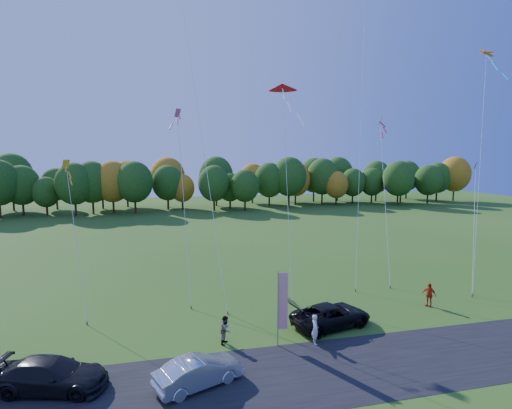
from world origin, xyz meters
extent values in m
plane|color=#285215|center=(0.00, 0.00, 0.00)|extent=(160.00, 160.00, 0.00)
cube|color=black|center=(0.00, -4.00, 0.01)|extent=(90.00, 6.00, 0.01)
imported|color=black|center=(3.46, 0.64, 0.70)|extent=(5.47, 3.47, 1.41)
imported|color=silver|center=(-5.02, -3.86, 0.67)|extent=(4.32, 2.85, 1.34)
imported|color=black|center=(-11.47, -2.68, 0.72)|extent=(5.29, 3.20, 1.43)
imported|color=silver|center=(1.65, -1.25, 0.84)|extent=(0.43, 0.63, 1.68)
imported|color=gray|center=(-3.18, -0.05, 0.79)|extent=(0.87, 0.95, 1.58)
imported|color=red|center=(11.45, 2.13, 0.82)|extent=(0.85, 1.03, 1.64)
cylinder|color=#999999|center=(-0.43, -0.98, 2.12)|extent=(0.06, 0.06, 4.25)
cube|color=red|center=(-0.17, -1.03, 2.55)|extent=(0.53, 0.14, 3.19)
cube|color=navy|center=(-0.17, -1.00, 3.73)|extent=(0.52, 0.13, 0.83)
cylinder|color=#4C3F33|center=(-2.41, 3.93, 0.10)|extent=(0.08, 0.08, 0.20)
cylinder|color=#4C3F33|center=(7.86, 5.96, 0.10)|extent=(0.08, 0.08, 0.20)
cylinder|color=#4C3F33|center=(2.39, 4.86, 0.10)|extent=(0.08, 0.08, 0.20)
cone|color=red|center=(4.29, 13.84, 16.45)|extent=(2.64, 2.02, 2.88)
cylinder|color=#4C3F33|center=(16.11, 3.30, 0.10)|extent=(0.08, 0.08, 0.20)
cube|color=orange|center=(21.50, 9.44, 19.27)|extent=(2.98, 1.04, 1.15)
cylinder|color=#4C3F33|center=(-11.18, 4.38, 0.10)|extent=(0.08, 0.08, 0.20)
cube|color=gold|center=(-13.35, 11.39, 9.78)|extent=(1.14, 1.14, 1.35)
cylinder|color=#4C3F33|center=(10.94, 6.11, 0.10)|extent=(0.08, 0.08, 0.20)
cube|color=white|center=(13.72, 13.32, 13.65)|extent=(1.40, 1.40, 1.67)
cylinder|color=#4C3F33|center=(-4.70, 5.47, 0.10)|extent=(0.08, 0.08, 0.20)
cube|color=#D3468F|center=(-4.93, 13.77, 13.97)|extent=(1.18, 1.18, 1.40)
cylinder|color=#4C3F33|center=(15.72, 2.91, 0.10)|extent=(0.08, 0.08, 0.20)
cube|color=#0B49A7|center=(19.11, 7.16, 9.61)|extent=(1.01, 1.01, 1.19)
camera|label=1|loc=(-6.44, -21.05, 10.47)|focal=28.00mm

